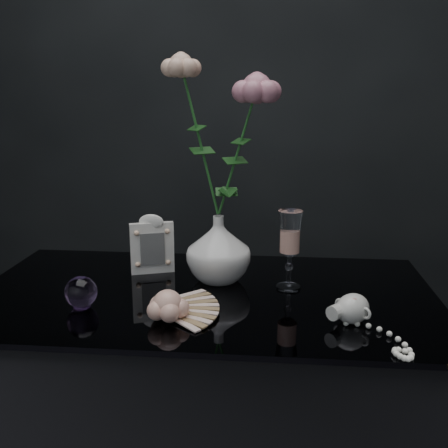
# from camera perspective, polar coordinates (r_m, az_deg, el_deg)

# --- Properties ---
(table) EXTENTS (1.05, 0.58, 0.76)m
(table) POSITION_cam_1_polar(r_m,az_deg,el_deg) (1.39, -2.00, -22.13)
(table) COLOR black
(table) RESTS_ON ground
(vase) EXTENTS (0.17, 0.17, 0.16)m
(vase) POSITION_cam_1_polar(r_m,az_deg,el_deg) (1.25, -0.61, -2.73)
(vase) COLOR white
(vase) RESTS_ON table
(wine_glass) EXTENTS (0.07, 0.07, 0.19)m
(wine_glass) POSITION_cam_1_polar(r_m,az_deg,el_deg) (1.21, 7.14, -2.83)
(wine_glass) COLOR white
(wine_glass) RESTS_ON table
(picture_frame) EXTENTS (0.14, 0.12, 0.15)m
(picture_frame) POSITION_cam_1_polar(r_m,az_deg,el_deg) (1.32, -7.84, -2.15)
(picture_frame) COLOR white
(picture_frame) RESTS_ON table
(paperweight) EXTENTS (0.08, 0.08, 0.07)m
(paperweight) POSITION_cam_1_polar(r_m,az_deg,el_deg) (1.16, -15.29, -7.16)
(paperweight) COLOR #B280D0
(paperweight) RESTS_ON table
(paper_fan) EXTENTS (0.30, 0.26, 0.03)m
(paper_fan) POSITION_cam_1_polar(r_m,az_deg,el_deg) (1.10, -7.19, -8.99)
(paper_fan) COLOR #FFEECB
(paper_fan) RESTS_ON table
(loose_rose) EXTENTS (0.15, 0.19, 0.06)m
(loose_rose) POSITION_cam_1_polar(r_m,az_deg,el_deg) (1.06, -6.16, -8.80)
(loose_rose) COLOR #E3A792
(loose_rose) RESTS_ON table
(pearl_jar) EXTENTS (0.30, 0.30, 0.06)m
(pearl_jar) POSITION_cam_1_polar(r_m,az_deg,el_deg) (1.08, 13.82, -8.80)
(pearl_jar) COLOR silver
(pearl_jar) RESTS_ON table
(roses) EXTENTS (0.25, 0.12, 0.41)m
(roses) POSITION_cam_1_polar(r_m,az_deg,el_deg) (1.20, -0.31, 10.07)
(roses) COLOR #DCAD92
(roses) RESTS_ON vase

